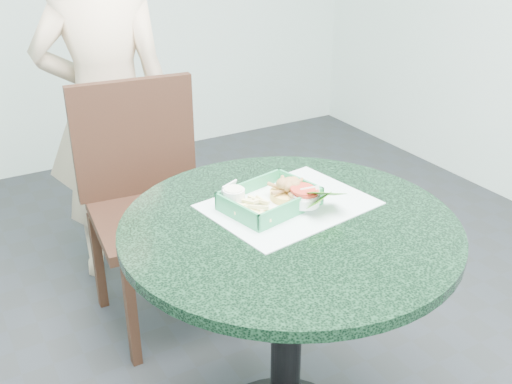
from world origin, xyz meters
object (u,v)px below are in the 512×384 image
dining_chair (149,189)px  diner_person (108,108)px  cafe_table (288,282)px  food_basket (270,209)px  sauce_ramekin (234,197)px  crab_sandwich (291,196)px

dining_chair → diner_person: size_ratio=0.61×
dining_chair → cafe_table: bearing=-78.3°
diner_person → food_basket: (0.11, -1.10, 0.01)m
dining_chair → sauce_ramekin: (-0.00, -0.70, 0.27)m
cafe_table → diner_person: diner_person is taller
food_basket → crab_sandwich: 0.07m
crab_sandwich → sauce_ramekin: (-0.14, 0.07, 0.00)m
cafe_table → sauce_ramekin: bearing=121.3°
sauce_ramekin → crab_sandwich: bearing=-25.8°
diner_person → food_basket: 1.11m
cafe_table → food_basket: bearing=92.7°
dining_chair → diner_person: (-0.03, 0.35, 0.23)m
diner_person → food_basket: size_ratio=6.34×
diner_person → sauce_ramekin: 1.05m
cafe_table → crab_sandwich: size_ratio=8.36×
crab_sandwich → sauce_ramekin: size_ratio=1.79×
dining_chair → diner_person: 0.42m
dining_chair → food_basket: 0.79m
dining_chair → diner_person: diner_person is taller
dining_chair → food_basket: (0.08, -0.75, 0.23)m
cafe_table → food_basket: food_basket is taller
dining_chair → crab_sandwich: (0.14, -0.77, 0.27)m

